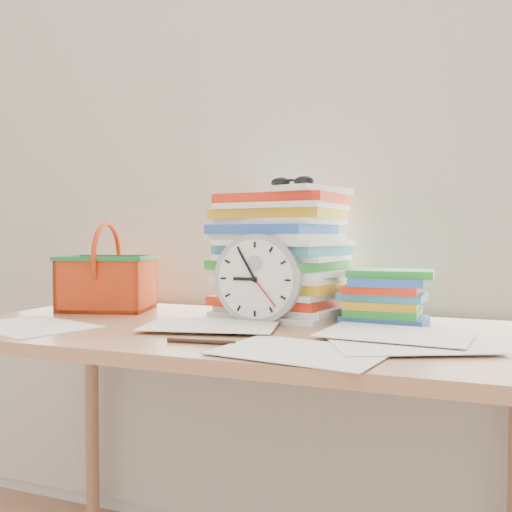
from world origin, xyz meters
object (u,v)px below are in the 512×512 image
at_px(desk, 234,358).
at_px(clock, 259,279).
at_px(book_stack, 388,297).
at_px(paper_stack, 280,253).
at_px(basket, 107,267).

xyz_separation_m(desk, clock, (0.03, 0.08, 0.19)).
bearing_deg(desk, clock, 67.51).
bearing_deg(book_stack, paper_stack, 173.07).
bearing_deg(paper_stack, desk, -99.89).
bearing_deg(paper_stack, book_stack, -6.93).
bearing_deg(book_stack, desk, -150.78).
bearing_deg(paper_stack, basket, -171.53).
bearing_deg(clock, desk, -112.49).
height_order(desk, book_stack, book_stack).
distance_m(desk, paper_stack, 0.34).
xyz_separation_m(desk, paper_stack, (0.04, 0.23, 0.25)).
bearing_deg(paper_stack, clock, -92.36).
relative_size(clock, book_stack, 0.97).
xyz_separation_m(paper_stack, book_stack, (0.30, -0.04, -0.11)).
distance_m(desk, book_stack, 0.42).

